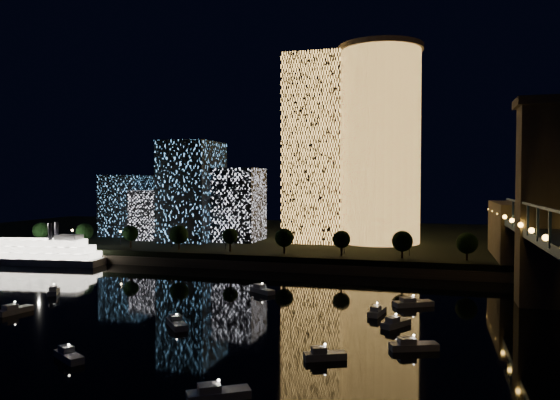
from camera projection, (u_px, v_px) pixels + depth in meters
The scene contains 10 objects.
ground at pixel (210, 342), 101.64m from camera, with size 520.00×520.00×0.00m, color black.
far_bank at pixel (346, 240), 255.37m from camera, with size 420.00×160.00×5.00m, color black.
seawall at pixel (308, 267), 180.42m from camera, with size 420.00×6.00×3.00m, color #6B5E4C.
tower_cylindrical at pixel (380, 145), 221.02m from camera, with size 34.00×34.00×79.42m.
tower_rectangular at pixel (316, 149), 225.81m from camera, with size 24.00×24.00×76.36m, color #FFB551.
midrise_blocks at pixel (184, 201), 235.86m from camera, with size 75.91×37.46×41.65m.
riverboat at pixel (33, 253), 197.65m from camera, with size 52.78×16.62×15.64m.
motorboats at pixel (229, 322), 113.36m from camera, with size 107.78×76.48×2.78m.
esplanade_trees at pixel (233, 236), 193.73m from camera, with size 166.66×6.94×8.97m.
street_lamps at pixel (226, 238), 200.98m from camera, with size 132.70×0.70×5.65m.
Camera 1 is at (39.98, -93.28, 30.12)m, focal length 35.00 mm.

